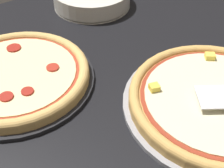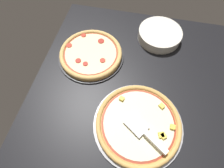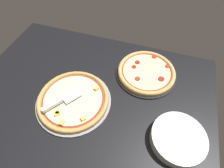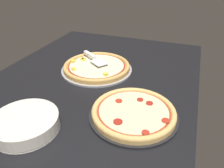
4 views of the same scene
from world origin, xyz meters
The scene contains 5 objects.
ground_plane centered at (0.00, 0.00, -1.80)cm, with size 135.81×106.85×3.60cm, color black.
pizza_pan_front centered at (-5.92, -2.27, 0.50)cm, with size 40.16×40.16×1.00cm, color #939399.
pizza_front centered at (-5.91, -2.30, 2.41)cm, with size 37.75×37.75×3.45cm.
pizza_pan_back centered at (27.37, 28.73, 0.50)cm, with size 36.37×36.37×1.00cm, color black.
pizza_back centered at (27.37, 28.74, 2.37)cm, with size 34.19×34.19×2.86cm.
Camera 1 is at (-30.72, 44.07, 48.79)cm, focal length 50.00 mm.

